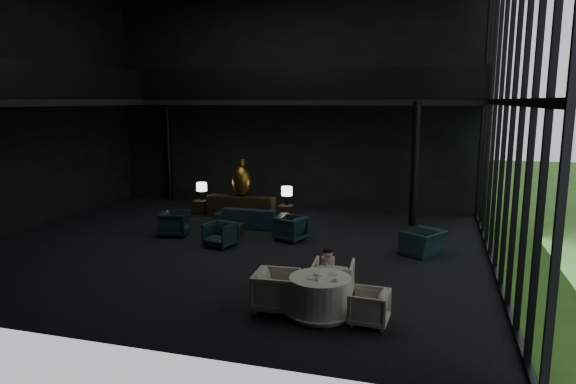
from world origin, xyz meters
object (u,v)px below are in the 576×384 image
(table_lamp_right, at_px, (287,192))
(sofa, at_px, (252,212))
(lounge_armchair_west, at_px, (175,222))
(bronze_urn, at_px, (242,180))
(console, at_px, (241,207))
(lounge_armchair_south, at_px, (220,234))
(side_table_left, at_px, (201,207))
(dining_chair_east, at_px, (369,307))
(dining_table, at_px, (320,298))
(lounge_armchair_east, at_px, (290,227))
(dining_chair_north, at_px, (333,275))
(window_armchair, at_px, (423,239))
(coffee_table, at_px, (228,231))
(child, at_px, (328,262))
(table_lamp_left, at_px, (202,188))
(dining_chair_west, at_px, (276,287))
(side_table_right, at_px, (286,213))

(table_lamp_right, xyz_separation_m, sofa, (-0.77, -1.40, -0.47))
(lounge_armchair_west, bearing_deg, bronze_urn, -33.76)
(console, height_order, bronze_urn, bronze_urn)
(table_lamp_right, relative_size, lounge_armchair_south, 0.85)
(side_table_left, relative_size, table_lamp_right, 0.80)
(bronze_urn, height_order, dining_chair_east, bronze_urn)
(console, distance_m, bronze_urn, 0.93)
(dining_table, bearing_deg, lounge_armchair_east, 111.99)
(dining_chair_north, bearing_deg, window_armchair, -119.89)
(side_table_left, distance_m, lounge_armchair_south, 4.36)
(coffee_table, xyz_separation_m, child, (3.84, -3.82, 0.57))
(lounge_armchair_south, relative_size, window_armchair, 0.77)
(coffee_table, relative_size, dining_table, 0.61)
(console, relative_size, sofa, 0.96)
(window_armchair, relative_size, child, 1.59)
(lounge_armchair_west, bearing_deg, table_lamp_left, -3.85)
(sofa, xyz_separation_m, child, (3.57, -5.19, 0.27))
(bronze_urn, distance_m, table_lamp_left, 1.64)
(sofa, bearing_deg, window_armchair, 162.81)
(table_lamp_left, height_order, table_lamp_right, table_lamp_right)
(coffee_table, height_order, dining_table, dining_table)
(table_lamp_right, height_order, sofa, table_lamp_right)
(side_table_left, xyz_separation_m, lounge_armchair_south, (2.36, -3.67, 0.12))
(dining_table, xyz_separation_m, child, (-0.05, 0.95, 0.43))
(table_lamp_right, relative_size, lounge_armchair_east, 0.78)
(lounge_armchair_south, relative_size, dining_chair_west, 0.79)
(dining_chair_east, bearing_deg, coffee_table, -132.24)
(table_lamp_left, relative_size, lounge_armchair_east, 0.77)
(lounge_armchair_west, relative_size, dining_chair_north, 0.92)
(console, bearing_deg, side_table_right, 4.50)
(window_armchair, bearing_deg, coffee_table, -61.74)
(lounge_armchair_east, bearing_deg, side_table_left, -102.63)
(side_table_right, distance_m, dining_chair_east, 8.49)
(sofa, relative_size, lounge_armchair_east, 3.03)
(window_armchair, xyz_separation_m, dining_chair_west, (-2.63, -4.52, 0.04))
(coffee_table, distance_m, dining_chair_west, 5.64)
(lounge_armchair_west, height_order, lounge_armchair_south, lounge_armchair_west)
(side_table_left, distance_m, lounge_armchair_east, 4.78)
(sofa, height_order, lounge_armchair_west, sofa)
(bronze_urn, relative_size, dining_chair_north, 1.39)
(table_lamp_left, xyz_separation_m, child, (6.00, -6.61, -0.20))
(lounge_armchair_south, bearing_deg, table_lamp_left, 136.86)
(lounge_armchair_east, height_order, coffee_table, lounge_armchair_east)
(side_table_left, distance_m, coffee_table, 3.43)
(table_lamp_left, height_order, dining_chair_west, table_lamp_left)
(side_table_left, distance_m, dining_chair_north, 8.90)
(bronze_urn, distance_m, table_lamp_right, 1.64)
(window_armchair, bearing_deg, dining_chair_west, 0.44)
(window_armchair, height_order, dining_chair_north, dining_chair_north)
(side_table_right, distance_m, child, 7.09)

